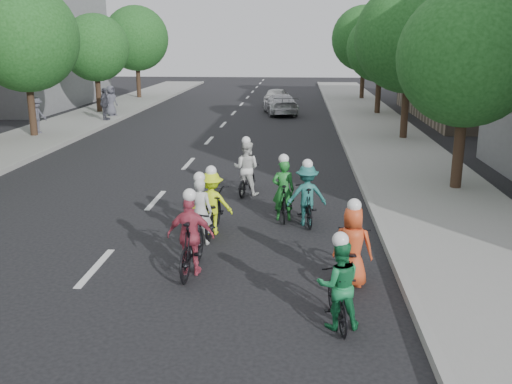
# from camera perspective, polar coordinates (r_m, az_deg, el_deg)

# --- Properties ---
(ground) EXTENTS (120.00, 120.00, 0.00)m
(ground) POSITION_cam_1_polar(r_m,az_deg,el_deg) (12.04, -15.76, -7.31)
(ground) COLOR black
(ground) RESTS_ON ground
(curb_left) EXTENTS (0.18, 80.00, 0.18)m
(curb_left) POSITION_cam_1_polar(r_m,az_deg,el_deg) (23.20, -21.63, 3.11)
(curb_left) COLOR #999993
(curb_left) RESTS_ON ground
(sidewalk_right) EXTENTS (4.00, 80.00, 0.15)m
(sidewalk_right) POSITION_cam_1_polar(r_m,az_deg,el_deg) (21.28, 14.92, 2.62)
(sidewalk_right) COLOR gray
(sidewalk_right) RESTS_ON ground
(curb_right) EXTENTS (0.18, 80.00, 0.18)m
(curb_right) POSITION_cam_1_polar(r_m,az_deg,el_deg) (21.00, 9.68, 2.80)
(curb_right) COLOR #999993
(curb_right) RESTS_ON ground
(bldg_sw) EXTENTS (10.00, 14.00, 8.00)m
(bldg_sw) POSITION_cam_1_polar(r_m,az_deg,el_deg) (43.34, -23.96, 13.18)
(bldg_sw) COLOR slate
(bldg_sw) RESTS_ON ground
(bldg_se) EXTENTS (10.00, 14.00, 8.00)m
(bldg_se) POSITION_cam_1_polar(r_m,az_deg,el_deg) (36.46, 24.06, 13.05)
(bldg_se) COLOR gray
(bldg_se) RESTS_ON ground
(tree_l_3) EXTENTS (4.80, 4.80, 6.93)m
(tree_l_3) POSITION_cam_1_polar(r_m,az_deg,el_deg) (28.22, -22.14, 14.08)
(tree_l_3) COLOR black
(tree_l_3) RESTS_ON ground
(tree_l_4) EXTENTS (4.00, 4.00, 5.97)m
(tree_l_4) POSITION_cam_1_polar(r_m,az_deg,el_deg) (36.55, -15.78, 13.71)
(tree_l_4) COLOR black
(tree_l_4) RESTS_ON ground
(tree_l_5) EXTENTS (4.80, 4.80, 6.93)m
(tree_l_5) POSITION_cam_1_polar(r_m,az_deg,el_deg) (45.12, -11.89, 14.80)
(tree_l_5) COLOR black
(tree_l_5) RESTS_ON ground
(tree_r_0) EXTENTS (4.00, 4.00, 5.97)m
(tree_r_0) POSITION_cam_1_polar(r_m,az_deg,el_deg) (17.70, 20.38, 12.52)
(tree_r_0) COLOR black
(tree_r_0) RESTS_ON ground
(tree_r_1) EXTENTS (4.80, 4.80, 6.93)m
(tree_r_1) POSITION_cam_1_polar(r_m,az_deg,el_deg) (26.47, 15.12, 14.66)
(tree_r_1) COLOR black
(tree_r_1) RESTS_ON ground
(tree_r_2) EXTENTS (4.00, 4.00, 5.97)m
(tree_r_2) POSITION_cam_1_polar(r_m,az_deg,el_deg) (35.36, 12.35, 13.89)
(tree_r_2) COLOR black
(tree_r_2) RESTS_ON ground
(tree_r_3) EXTENTS (4.80, 4.80, 6.93)m
(tree_r_3) POSITION_cam_1_polar(r_m,az_deg,el_deg) (44.30, 10.78, 14.85)
(tree_r_3) COLOR black
(tree_r_3) RESTS_ON ground
(cyclist_0) EXTENTS (0.85, 1.86, 1.66)m
(cyclist_0) POSITION_cam_1_polar(r_m,az_deg,el_deg) (12.88, -5.52, -2.73)
(cyclist_0) COLOR black
(cyclist_0) RESTS_ON ground
(cyclist_1) EXTENTS (0.77, 1.52, 1.60)m
(cyclist_1) POSITION_cam_1_polar(r_m,az_deg,el_deg) (9.27, 8.22, -9.73)
(cyclist_1) COLOR black
(cyclist_1) RESTS_ON ground
(cyclist_2) EXTENTS (0.98, 1.95, 1.65)m
(cyclist_2) POSITION_cam_1_polar(r_m,az_deg,el_deg) (13.49, -4.40, -1.62)
(cyclist_2) COLOR black
(cyclist_2) RESTS_ON ground
(cyclist_3) EXTENTS (0.95, 1.91, 1.73)m
(cyclist_3) POSITION_cam_1_polar(r_m,az_deg,el_deg) (11.21, -6.46, -4.93)
(cyclist_3) COLOR black
(cyclist_3) RESTS_ON ground
(cyclist_4) EXTENTS (0.94, 1.87, 1.68)m
(cyclist_4) POSITION_cam_1_polar(r_m,az_deg,el_deg) (10.83, 9.55, -6.16)
(cyclist_4) COLOR black
(cyclist_4) RESTS_ON ground
(cyclist_5) EXTENTS (0.60, 1.62, 1.71)m
(cyclist_5) POSITION_cam_1_polar(r_m,az_deg,el_deg) (14.49, 2.75, -0.47)
(cyclist_5) COLOR black
(cyclist_5) RESTS_ON ground
(cyclist_6) EXTENTS (0.87, 1.64, 1.74)m
(cyclist_6) POSITION_cam_1_polar(r_m,az_deg,el_deg) (16.85, -0.96, 1.86)
(cyclist_6) COLOR black
(cyclist_6) RESTS_ON ground
(cyclist_7) EXTENTS (1.05, 1.68, 1.66)m
(cyclist_7) POSITION_cam_1_polar(r_m,az_deg,el_deg) (14.13, 5.09, -0.71)
(cyclist_7) COLOR black
(cyclist_7) RESTS_ON ground
(follow_car_lead) EXTENTS (2.54, 4.56, 1.25)m
(follow_car_lead) POSITION_cam_1_polar(r_m,az_deg,el_deg) (35.29, 2.44, 8.78)
(follow_car_lead) COLOR #BCBDC1
(follow_car_lead) RESTS_ON ground
(follow_car_trail) EXTENTS (1.93, 3.76, 1.22)m
(follow_car_trail) POSITION_cam_1_polar(r_m,az_deg,el_deg) (40.23, 2.12, 9.53)
(follow_car_trail) COLOR silver
(follow_car_trail) RESTS_ON ground
(spectator_0) EXTENTS (0.95, 1.23, 1.69)m
(spectator_0) POSITION_cam_1_polar(r_m,az_deg,el_deg) (28.99, -21.07, 7.17)
(spectator_0) COLOR #52525F
(spectator_0) RESTS_ON sidewalk_left
(spectator_1) EXTENTS (0.47, 1.05, 1.76)m
(spectator_1) POSITION_cam_1_polar(r_m,az_deg,el_deg) (32.68, -14.90, 8.51)
(spectator_1) COLOR #43444E
(spectator_1) RESTS_ON sidewalk_left
(spectator_2) EXTENTS (0.81, 0.98, 1.73)m
(spectator_2) POSITION_cam_1_polar(r_m,az_deg,el_deg) (34.50, -14.29, 8.85)
(spectator_2) COLOR #4F505C
(spectator_2) RESTS_ON sidewalk_left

